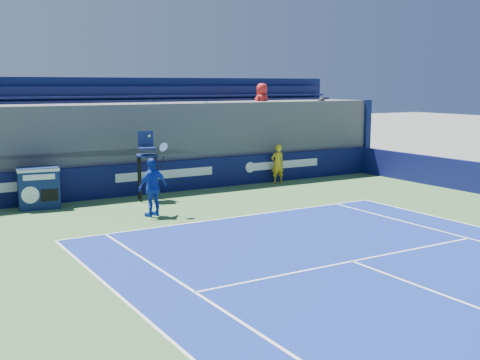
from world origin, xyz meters
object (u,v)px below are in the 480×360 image
ball_person (278,164)px  match_clock (39,187)px  umpire_chair (147,158)px  tennis_player (153,187)px

ball_person → match_clock: bearing=8.8°
ball_person → umpire_chair: umpire_chair is taller
tennis_player → ball_person: bearing=25.3°
umpire_chair → tennis_player: size_ratio=0.96×
match_clock → umpire_chair: 3.78m
ball_person → match_clock: size_ratio=1.15×
ball_person → tennis_player: bearing=32.6°
match_clock → umpire_chair: umpire_chair is taller
ball_person → tennis_player: 7.76m
match_clock → umpire_chair: (3.67, -0.50, 0.79)m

